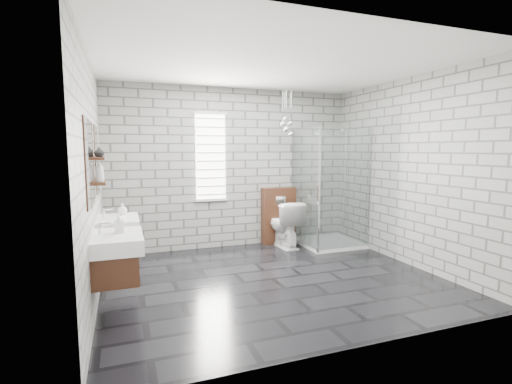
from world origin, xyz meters
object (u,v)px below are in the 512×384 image
cistern_panel (278,215)px  toilet (284,224)px  shower_enclosure (328,218)px  vanity_left (113,244)px  vanity_right (115,225)px

cistern_panel → toilet: size_ratio=1.26×
shower_enclosure → toilet: 0.76m
vanity_left → toilet: size_ratio=1.97×
vanity_left → vanity_right: size_ratio=1.00×
vanity_right → cistern_panel: size_ratio=1.57×
vanity_right → shower_enclosure: bearing=12.4°
vanity_left → toilet: bearing=35.9°
cistern_panel → vanity_right: bearing=-154.9°
vanity_left → cistern_panel: vanity_left is taller
vanity_left → cistern_panel: bearing=39.2°
vanity_right → cistern_panel: 3.00m
shower_enclosure → cistern_panel: bearing=143.6°
cistern_panel → shower_enclosure: 0.87m
shower_enclosure → toilet: (-0.70, 0.27, -0.11)m
vanity_left → toilet: (2.71, 1.96, -0.36)m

